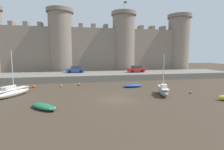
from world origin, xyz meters
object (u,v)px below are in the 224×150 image
object	(u,v)px
rowboat_midflat_left	(133,85)
mooring_buoy_mid_mud	(191,92)
mooring_buoy_near_channel	(61,86)
car_quay_centre_east	(75,69)
car_quay_east	(136,69)
rowboat_near_channel_left	(44,106)
mooring_buoy_off_centre	(34,86)
sailboat_foreground_left	(12,92)
sailboat_near_channel_right	(163,91)
mooring_buoy_near_shore	(79,84)

from	to	relation	value
rowboat_midflat_left	mooring_buoy_mid_mud	bearing A→B (deg)	-43.75
rowboat_midflat_left	mooring_buoy_near_channel	bearing A→B (deg)	167.82
car_quay_centre_east	car_quay_east	bearing A→B (deg)	-7.06
rowboat_near_channel_left	mooring_buoy_off_centre	xyz separation A→B (m)	(-3.85, 12.66, -0.06)
sailboat_foreground_left	sailboat_near_channel_right	bearing A→B (deg)	-8.87
sailboat_near_channel_right	rowboat_near_channel_left	bearing A→B (deg)	-167.62
sailboat_near_channel_right	mooring_buoy_near_shore	world-z (taller)	sailboat_near_channel_right
mooring_buoy_off_centre	car_quay_centre_east	xyz separation A→B (m)	(6.89, 10.87, 1.83)
rowboat_midflat_left	mooring_buoy_near_shore	xyz separation A→B (m)	(-9.07, 3.57, -0.09)
mooring_buoy_off_centre	mooring_buoy_near_channel	distance (m)	4.56
sailboat_near_channel_right	car_quay_centre_east	distance (m)	23.61
car_quay_east	mooring_buoy_off_centre	bearing A→B (deg)	-157.08
mooring_buoy_mid_mud	sailboat_near_channel_right	bearing A→B (deg)	-179.25
sailboat_foreground_left	car_quay_centre_east	world-z (taller)	sailboat_foreground_left
rowboat_near_channel_left	mooring_buoy_near_channel	world-z (taller)	rowboat_near_channel_left
rowboat_near_channel_left	rowboat_midflat_left	size ratio (longest dim) A/B	1.00
mooring_buoy_mid_mud	mooring_buoy_near_channel	distance (m)	20.88
mooring_buoy_off_centre	mooring_buoy_mid_mud	bearing A→B (deg)	-21.64
sailboat_foreground_left	mooring_buoy_near_shore	xyz separation A→B (m)	(8.95, 6.84, -0.40)
mooring_buoy_off_centre	mooring_buoy_near_channel	size ratio (longest dim) A/B	1.33
mooring_buoy_near_shore	rowboat_near_channel_left	bearing A→B (deg)	-105.85
sailboat_foreground_left	mooring_buoy_near_shore	world-z (taller)	sailboat_foreground_left
rowboat_midflat_left	car_quay_centre_east	size ratio (longest dim) A/B	0.82
rowboat_midflat_left	mooring_buoy_near_shore	bearing A→B (deg)	158.50
mooring_buoy_off_centre	mooring_buoy_mid_mud	distance (m)	25.15
sailboat_near_channel_right	mooring_buoy_near_channel	size ratio (longest dim) A/B	15.28
rowboat_midflat_left	car_quay_centre_east	world-z (taller)	car_quay_centre_east
sailboat_foreground_left	mooring_buoy_mid_mud	world-z (taller)	sailboat_foreground_left
rowboat_midflat_left	mooring_buoy_near_shore	distance (m)	9.74
car_quay_east	sailboat_near_channel_right	bearing A→B (deg)	-97.50
car_quay_centre_east	rowboat_midflat_left	bearing A→B (deg)	-54.51
mooring_buoy_near_shore	car_quay_east	xyz separation A→B (m)	(13.82, 8.38, 1.86)
sailboat_foreground_left	car_quay_east	xyz separation A→B (m)	(22.77, 15.23, 1.46)
mooring_buoy_near_shore	car_quay_east	size ratio (longest dim) A/B	0.10
rowboat_near_channel_left	car_quay_east	bearing A→B (deg)	50.99
rowboat_midflat_left	mooring_buoy_off_centre	bearing A→B (deg)	170.20
mooring_buoy_near_channel	mooring_buoy_near_shore	distance (m)	3.23
sailboat_near_channel_right	mooring_buoy_off_centre	world-z (taller)	sailboat_near_channel_right
mooring_buoy_off_centre	car_quay_east	size ratio (longest dim) A/B	0.12
rowboat_near_channel_left	mooring_buoy_near_shore	world-z (taller)	rowboat_near_channel_left
sailboat_near_channel_right	mooring_buoy_off_centre	xyz separation A→B (m)	(-19.03, 9.33, -0.41)
mooring_buoy_near_shore	car_quay_east	bearing A→B (deg)	31.25
rowboat_near_channel_left	rowboat_midflat_left	distance (m)	16.15
rowboat_midflat_left	car_quay_centre_east	xyz separation A→B (m)	(-9.81, 13.76, 1.77)
mooring_buoy_mid_mud	mooring_buoy_near_shore	distance (m)	18.63
sailboat_foreground_left	sailboat_near_channel_right	xyz separation A→B (m)	(20.35, -3.17, 0.04)
rowboat_near_channel_left	mooring_buoy_near_shore	size ratio (longest dim) A/B	7.81
rowboat_near_channel_left	sailboat_foreground_left	size ratio (longest dim) A/B	0.56
sailboat_near_channel_right	mooring_buoy_near_shore	distance (m)	15.18
sailboat_near_channel_right	mooring_buoy_mid_mud	size ratio (longest dim) A/B	15.57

